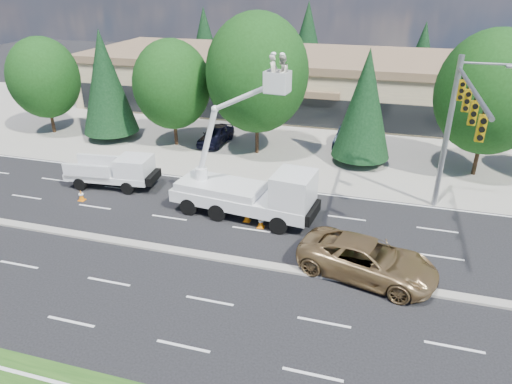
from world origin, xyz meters
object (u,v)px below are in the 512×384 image
(signal_mast, at_px, (456,120))
(minivan, at_px, (367,259))
(bucket_truck, at_px, (253,186))
(utility_pickup, at_px, (116,174))

(signal_mast, distance_m, minivan, 9.01)
(bucket_truck, bearing_deg, signal_mast, 20.11)
(utility_pickup, height_order, minivan, utility_pickup)
(signal_mast, relative_size, bucket_truck, 1.07)
(signal_mast, relative_size, utility_pickup, 1.74)
(signal_mast, height_order, utility_pickup, signal_mast)
(signal_mast, distance_m, utility_pickup, 20.93)
(bucket_truck, xyz_separation_m, minivan, (6.70, -4.00, -1.13))
(signal_mast, xyz_separation_m, utility_pickup, (-20.27, -0.81, -5.16))
(utility_pickup, bearing_deg, signal_mast, -2.97)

